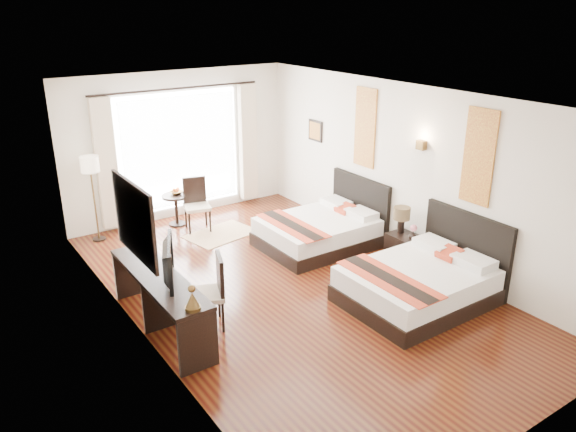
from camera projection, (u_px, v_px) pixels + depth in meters
floor at (291, 288)px, 8.29m from camera, size 4.50×7.50×0.01m
ceiling at (291, 98)px, 7.30m from camera, size 4.50×7.50×0.02m
wall_headboard at (406, 172)px, 8.98m from camera, size 0.01×7.50×2.80m
wall_desk at (135, 234)px, 6.61m from camera, size 0.01×7.50×2.80m
wall_window at (179, 145)px, 10.68m from camera, size 4.50×0.01×2.80m
wall_entry at (535, 314)px, 4.91m from camera, size 4.50×0.01×2.80m
window_glass at (180, 151)px, 10.70m from camera, size 2.40×0.02×2.20m
sheer_curtain at (181, 151)px, 10.66m from camera, size 2.30×0.02×2.10m
drape_left at (106, 164)px, 9.87m from camera, size 0.35×0.14×2.35m
drape_right at (248, 143)px, 11.40m from camera, size 0.35×0.14×2.35m
art_panel_near at (479, 157)px, 7.74m from camera, size 0.03×0.50×1.35m
art_panel_far at (365, 128)px, 9.55m from camera, size 0.03×0.50×1.35m
wall_sconce at (421, 145)px, 8.52m from camera, size 0.10×0.14×0.14m
mirror_frame at (134, 220)px, 6.60m from camera, size 0.04×1.25×0.95m
mirror_glass at (136, 220)px, 6.61m from camera, size 0.01×1.12×0.82m
bed_near at (421, 282)px, 7.84m from camera, size 2.01×1.57×1.13m
bed_far at (322, 230)px, 9.67m from camera, size 1.93×1.50×1.08m
nightstand at (404, 249)px, 9.01m from camera, size 0.41×0.50×0.48m
table_lamp at (402, 215)px, 8.90m from camera, size 0.27×0.27×0.42m
vase at (413, 234)px, 8.72m from camera, size 0.15×0.15×0.14m
console_desk at (161, 302)px, 7.14m from camera, size 0.50×2.20×0.76m
television at (163, 262)px, 6.80m from camera, size 0.46×0.84×0.50m
bronze_figurine at (192, 299)px, 6.18m from camera, size 0.22×0.22×0.27m
desk_chair at (208, 305)px, 7.22m from camera, size 0.59×0.59×0.98m
floor_lamp at (90, 170)px, 9.51m from camera, size 0.31×0.31×1.53m
side_table at (176, 210)px, 10.54m from camera, size 0.51×0.51×0.59m
fruit_bowl at (176, 193)px, 10.48m from camera, size 0.26×0.26×0.06m
window_chair at (197, 214)px, 10.32m from camera, size 0.55×0.55×0.97m
jute_rug at (221, 234)px, 10.21m from camera, size 1.34×1.04×0.01m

